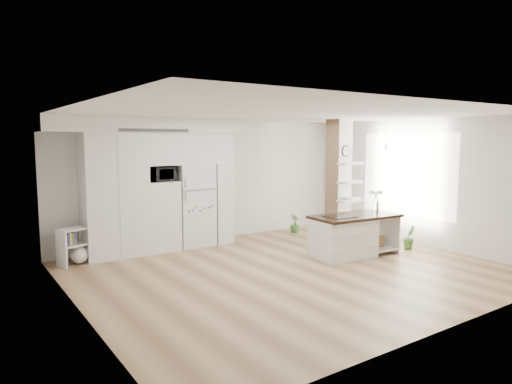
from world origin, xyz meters
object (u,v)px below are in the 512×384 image
Objects in this scene: kitchen_island at (347,235)px; bookshelf at (77,248)px; floor_plant_a at (409,237)px; refrigerator at (193,205)px.

kitchen_island is 5.08m from bookshelf.
floor_plant_a is at bearing -7.20° from kitchen_island.
bookshelf is (-4.49, 2.38, -0.13)m from kitchen_island.
kitchen_island is at bearing -51.43° from refrigerator.
refrigerator is at bearing -15.67° from bookshelf.
refrigerator reaches higher than floor_plant_a.
refrigerator is 3.29m from kitchen_island.
kitchen_island is (2.03, -2.55, -0.45)m from refrigerator.
bookshelf is at bearing -175.92° from refrigerator.
kitchen_island is at bearing 168.50° from floor_plant_a.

